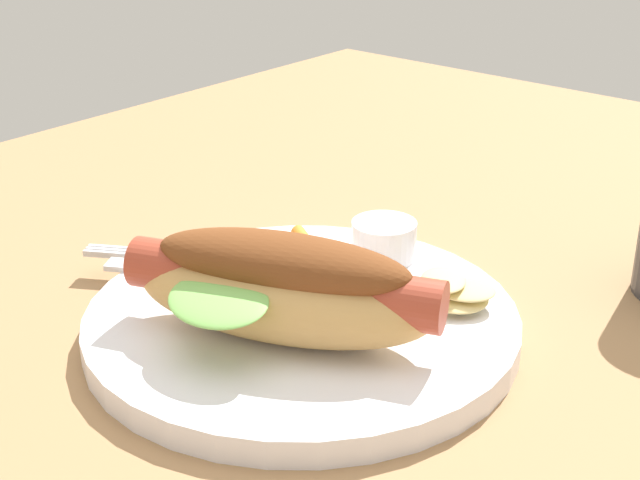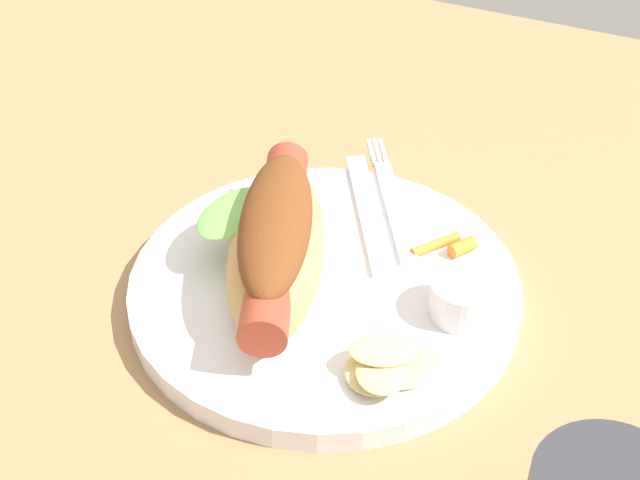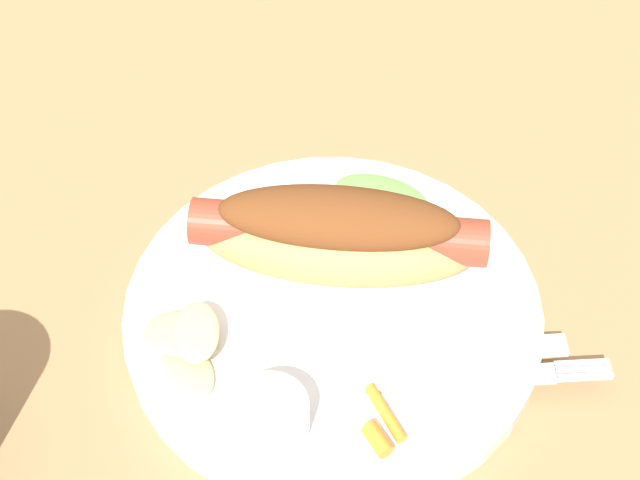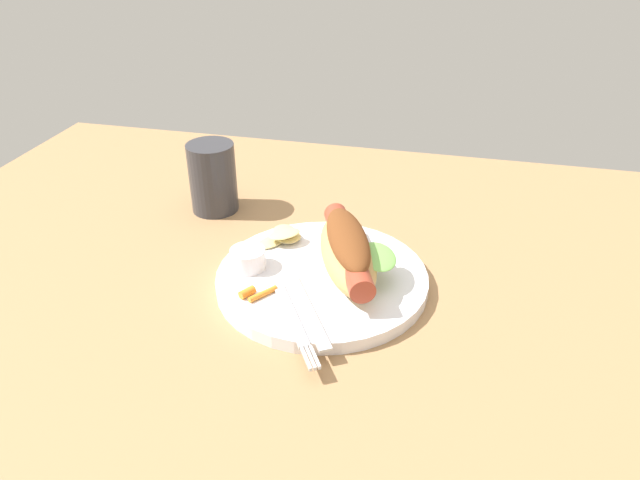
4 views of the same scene
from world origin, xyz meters
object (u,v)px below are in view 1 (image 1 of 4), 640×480
knife (210,272)px  chips_pile (454,289)px  carrot_garnish (295,242)px  plate (302,323)px  hot_dog (281,287)px  sauce_ramekin (388,241)px  fork (199,258)px

knife → chips_pile: size_ratio=2.13×
knife → carrot_garnish: 6.62cm
plate → chips_pile: size_ratio=3.98×
hot_dog → carrot_garnish: bearing=-73.4°
hot_dog → sauce_ramekin: 12.13cm
fork → knife: size_ratio=0.97×
plate → hot_dog: bearing=-159.3°
plate → knife: size_ratio=1.86×
knife → chips_pile: chips_pile is taller
plate → sauce_ramekin: (9.01, 0.46, 2.05)cm
sauce_ramekin → chips_pile: sauce_ramekin is taller
hot_dog → knife: (2.79, 8.69, -2.89)cm
hot_dog → carrot_garnish: hot_dog is taller
hot_dog → sauce_ramekin: hot_dog is taller
carrot_garnish → sauce_ramekin: bearing=-65.1°
plate → carrot_garnish: (6.36, 6.16, 1.21)cm
plate → knife: knife is taller
fork → chips_pile: 16.81cm
sauce_ramekin → knife: size_ratio=0.31×
hot_dog → fork: (3.69, 10.70, -2.87)cm
knife → chips_pile: (6.84, -13.70, 0.64)cm
sauce_ramekin → fork: 12.33cm
plate → carrot_garnish: bearing=44.1°
hot_dog → carrot_garnish: (9.25, 7.25, -2.66)cm
fork → chips_pile: size_ratio=2.08×
chips_pile → carrot_garnish: chips_pile is taller
sauce_ramekin → knife: (-9.10, 7.14, -1.07)cm
plate → sauce_ramekin: sauce_ramekin is taller
plate → knife: 7.66cm
plate → sauce_ramekin: 9.25cm
hot_dog → carrot_garnish: 12.05cm
sauce_ramekin → chips_pile: 6.96cm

